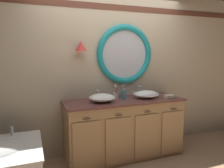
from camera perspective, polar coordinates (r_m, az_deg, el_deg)
The scene contains 11 objects.
ground_plane at distance 3.38m, azimuth 3.35°, elevation -20.35°, with size 14.00×14.00×0.00m, color tan.
back_wall_assembly at distance 3.52m, azimuth -0.17°, elevation 3.52°, with size 6.40×0.26×2.60m.
vanity_counter at distance 3.43m, azimuth 3.21°, elevation -11.52°, with size 1.84×0.65×0.91m.
sink_basin_left at distance 3.14m, azimuth -2.63°, elevation -3.66°, with size 0.39×0.39×0.12m.
sink_basin_right at distance 3.44m, azimuth 9.05°, elevation -2.69°, with size 0.41×0.41×0.12m.
faucet_set_left at distance 3.37m, azimuth -3.96°, elevation -2.87°, with size 0.20×0.15×0.14m.
faucet_set_right at distance 3.65m, azimuth 7.09°, elevation -1.97°, with size 0.23×0.12×0.16m.
toothbrush_holder_left at distance 3.42m, azimuth 0.96°, elevation -2.74°, with size 0.08×0.08×0.22m.
toothbrush_holder_right at distance 3.50m, azimuth 3.16°, elevation -2.40°, with size 0.09×0.09×0.21m.
soap_dispenser at distance 3.31m, azimuth 3.18°, elevation -2.76°, with size 0.06×0.07×0.17m.
folded_hand_towel at distance 3.55m, azimuth 14.95°, elevation -3.17°, with size 0.15×0.13×0.04m.
Camera 1 is at (-1.23, -2.69, 1.64)m, focal length 34.47 mm.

